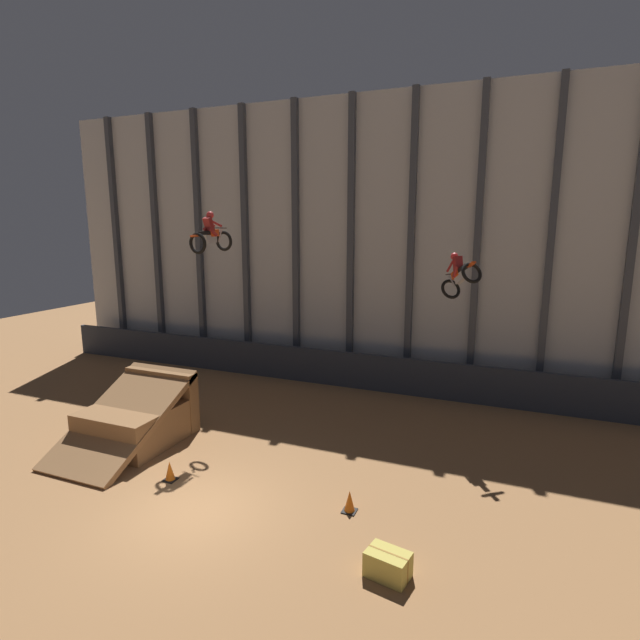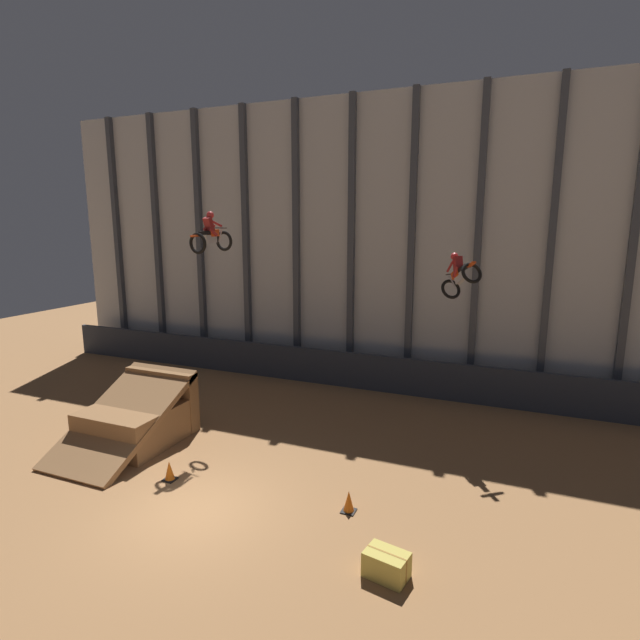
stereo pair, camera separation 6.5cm
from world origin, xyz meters
TOP-DOWN VIEW (x-y plane):
  - ground_plane at (0.00, 0.00)m, footprint 60.00×60.00m
  - arena_back_wall at (0.00, 12.29)m, footprint 32.00×0.40m
  - lower_barrier at (0.00, 10.91)m, footprint 31.36×0.20m
  - dirt_ramp at (-4.41, 2.91)m, footprint 2.83×4.56m
  - rider_bike_left_air at (-2.91, 5.38)m, footprint 0.88×1.79m
  - rider_bike_right_air at (5.39, 7.81)m, footprint 1.62×1.76m
  - traffic_cone_near_ramp at (3.68, 1.50)m, footprint 0.36×0.36m
  - traffic_cone_arena_edge at (-1.66, 1.03)m, footprint 0.36×0.36m
  - hay_bale_trackside at (5.21, -0.47)m, footprint 0.99×0.76m

SIDE VIEW (x-z plane):
  - ground_plane at x=0.00m, z-range 0.00..0.00m
  - hay_bale_trackside at x=5.21m, z-range -0.01..0.57m
  - traffic_cone_near_ramp at x=3.68m, z-range -0.01..0.57m
  - traffic_cone_arena_edge at x=-1.66m, z-range -0.01..0.57m
  - dirt_ramp at x=-4.41m, z-range -0.37..1.95m
  - lower_barrier at x=0.00m, z-range 0.00..1.62m
  - rider_bike_right_air at x=5.39m, z-range 4.77..6.44m
  - arena_back_wall at x=0.00m, z-range 0.00..12.88m
  - rider_bike_left_air at x=-2.91m, z-range 6.17..7.62m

